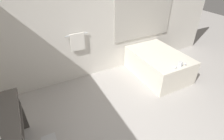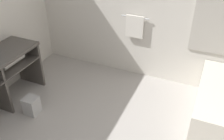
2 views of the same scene
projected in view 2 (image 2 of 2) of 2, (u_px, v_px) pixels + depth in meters
wall_back_with_blinds at (158, 8)px, 4.09m from camera, size 7.40×0.13×2.70m
waste_bin at (32, 105)px, 3.86m from camera, size 0.21×0.21×0.29m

